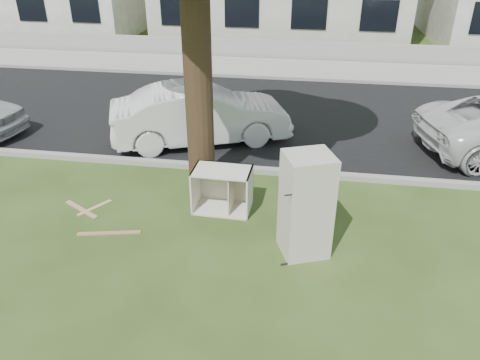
# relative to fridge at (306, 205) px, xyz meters

# --- Properties ---
(ground) EXTENTS (120.00, 120.00, 0.00)m
(ground) POSITION_rel_fridge_xyz_m (-1.74, 0.17, -0.87)
(ground) COLOR #2C3F16
(road) EXTENTS (120.00, 7.00, 0.01)m
(road) POSITION_rel_fridge_xyz_m (-1.74, 6.17, -0.86)
(road) COLOR black
(road) RESTS_ON ground
(kerb_near) EXTENTS (120.00, 0.18, 0.12)m
(kerb_near) POSITION_rel_fridge_xyz_m (-1.74, 2.62, -0.87)
(kerb_near) COLOR gray
(kerb_near) RESTS_ON ground
(kerb_far) EXTENTS (120.00, 0.18, 0.12)m
(kerb_far) POSITION_rel_fridge_xyz_m (-1.74, 9.72, -0.87)
(kerb_far) COLOR gray
(kerb_far) RESTS_ON ground
(sidewalk) EXTENTS (120.00, 2.80, 0.01)m
(sidewalk) POSITION_rel_fridge_xyz_m (-1.74, 11.17, -0.86)
(sidewalk) COLOR gray
(sidewalk) RESTS_ON ground
(low_wall) EXTENTS (120.00, 0.15, 0.70)m
(low_wall) POSITION_rel_fridge_xyz_m (-1.74, 12.77, -0.52)
(low_wall) COLOR gray
(low_wall) RESTS_ON ground
(fridge) EXTENTS (0.91, 0.88, 1.73)m
(fridge) POSITION_rel_fridge_xyz_m (0.00, 0.00, 0.00)
(fridge) COLOR silver
(fridge) RESTS_ON ground
(cabinet) EXTENTS (1.08, 0.69, 0.82)m
(cabinet) POSITION_rel_fridge_xyz_m (-1.54, 1.06, -0.45)
(cabinet) COLOR white
(cabinet) RESTS_ON ground
(plank_a) EXTENTS (1.09, 0.32, 0.02)m
(plank_a) POSITION_rel_fridge_xyz_m (-3.34, -0.05, -0.85)
(plank_a) COLOR #A87551
(plank_a) RESTS_ON ground
(plank_b) EXTENTS (0.84, 0.54, 0.02)m
(plank_b) POSITION_rel_fridge_xyz_m (-4.17, 0.60, -0.85)
(plank_b) COLOR tan
(plank_b) RESTS_ON ground
(plank_c) EXTENTS (0.46, 0.66, 0.02)m
(plank_c) POSITION_rel_fridge_xyz_m (-3.95, 0.70, -0.86)
(plank_c) COLOR tan
(plank_c) RESTS_ON ground
(car_center) EXTENTS (4.51, 2.96, 1.41)m
(car_center) POSITION_rel_fridge_xyz_m (-2.65, 4.10, -0.16)
(car_center) COLOR silver
(car_center) RESTS_ON ground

